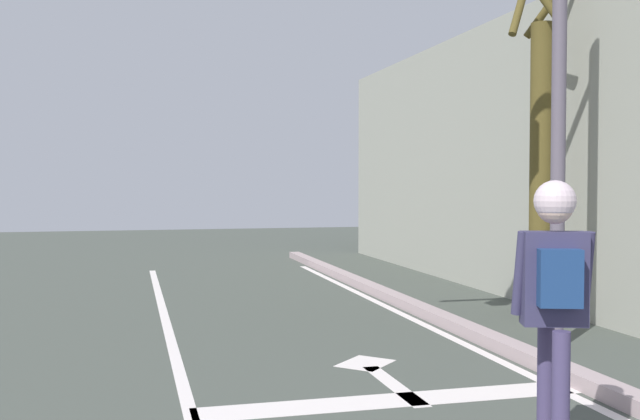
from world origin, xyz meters
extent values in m
cube|color=silver|center=(-0.17, 6.00, 0.00)|extent=(0.12, 20.00, 0.01)
cube|color=silver|center=(3.08, 6.00, 0.00)|extent=(0.12, 20.00, 0.01)
cube|color=silver|center=(1.53, 5.89, 0.00)|extent=(3.40, 0.40, 0.01)
cube|color=silver|center=(1.70, 6.34, 0.00)|extent=(0.16, 1.40, 0.01)
cube|color=silver|center=(1.70, 7.19, 0.00)|extent=(0.71, 0.71, 0.01)
cube|color=#A79293|center=(3.33, 6.00, 0.07)|extent=(0.24, 24.00, 0.14)
cylinder|color=#453B63|center=(2.06, 4.39, 0.51)|extent=(0.11, 0.11, 0.85)
cylinder|color=#453B63|center=(1.94, 4.01, 0.51)|extent=(0.11, 0.11, 0.85)
cube|color=#363355|center=(2.00, 4.20, 1.24)|extent=(0.44, 0.30, 0.60)
cylinder|color=#363355|center=(1.81, 4.30, 1.26)|extent=(0.07, 0.15, 0.55)
cylinder|color=#363355|center=(2.21, 4.17, 1.26)|extent=(0.07, 0.13, 0.55)
sphere|color=beige|center=(2.00, 4.20, 1.70)|extent=(0.24, 0.24, 0.24)
sphere|color=silver|center=(2.00, 4.20, 1.73)|extent=(0.26, 0.26, 0.26)
cube|color=navy|center=(1.96, 4.07, 1.26)|extent=(0.29, 0.21, 0.36)
cylinder|color=#5E5562|center=(4.02, 7.39, 2.62)|extent=(0.16, 0.16, 5.25)
cylinder|color=brown|center=(4.70, 8.87, 1.98)|extent=(0.31, 0.31, 3.96)
cylinder|color=brown|center=(4.95, 9.04, 4.31)|extent=(0.55, 0.74, 0.95)
cylinder|color=brown|center=(4.52, 9.11, 4.30)|extent=(0.59, 0.47, 1.04)
camera|label=1|loc=(-0.62, -0.01, 1.84)|focal=41.82mm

